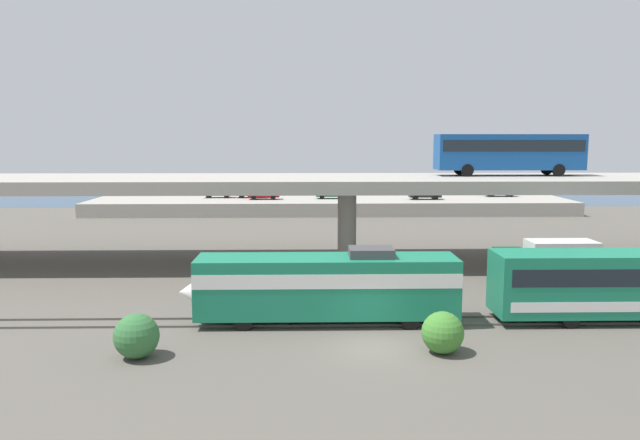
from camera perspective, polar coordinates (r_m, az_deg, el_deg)
ground_plane at (r=30.05m, az=5.12°, el=-11.89°), size 260.00×260.00×0.00m
rail_strip_near at (r=33.12m, az=4.48°, el=-9.89°), size 110.00×0.12×0.12m
rail_strip_far at (r=34.49m, az=4.24°, el=-9.17°), size 110.00×0.12×0.12m
train_locomotive at (r=33.07m, az=-0.59°, el=-6.05°), size 15.15×3.04×4.18m
highway_overpass at (r=48.37m, az=2.59°, el=3.36°), size 96.00×10.87×7.00m
transit_bus_on_overpass at (r=52.28m, az=17.47°, el=6.28°), size 12.00×2.68×3.40m
service_truck_west at (r=44.79m, az=20.81°, el=-3.63°), size 6.80×2.46×3.04m
pier_parking_lot at (r=83.68m, az=0.97°, el=1.46°), size 65.10×13.80×1.79m
parked_car_0 at (r=83.07m, az=1.12°, el=2.57°), size 4.27×1.87×1.50m
parked_car_1 at (r=85.52m, az=-9.60°, el=2.61°), size 4.02×1.86×1.50m
parked_car_2 at (r=89.99m, az=16.62°, el=2.65°), size 4.28×1.95×1.50m
parked_car_3 at (r=84.89m, az=-6.49°, el=2.63°), size 4.49×1.87×1.50m
parked_car_4 at (r=83.24m, az=9.86°, el=2.47°), size 4.30×1.92×1.50m
parked_car_5 at (r=82.38m, az=-5.37°, el=2.49°), size 4.23×1.82×1.50m
harbor_water at (r=106.64m, az=0.49°, el=2.35°), size 140.00×36.00×0.01m
shrub_left at (r=29.47m, az=-16.98°, el=-10.47°), size 2.09×2.09×2.09m
shrub_right at (r=29.42m, az=11.54°, el=-10.40°), size 2.00×2.00×2.00m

